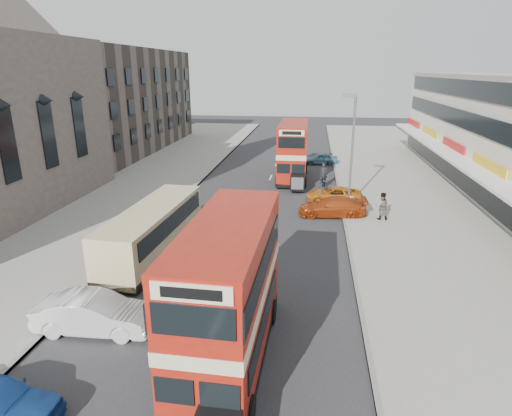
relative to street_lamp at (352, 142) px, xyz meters
The scene contains 17 objects.
ground 19.73m from the street_lamp, 109.92° to the right, with size 160.00×160.00×0.00m, color #28282B.
road_surface 8.33m from the street_lamp, 162.95° to the left, with size 12.00×90.00×0.01m, color #28282B.
pavement_right 7.50m from the street_lamp, 20.06° to the left, with size 12.00×90.00×0.15m, color gray.
pavement_left 19.22m from the street_lamp, behind, with size 12.00×90.00×0.15m, color gray.
kerb_left 13.62m from the street_lamp, behind, with size 0.20×90.00×0.16m, color gray.
kerb_right 5.13m from the street_lamp, 101.90° to the left, with size 0.20×90.00×0.16m, color gray.
brick_terrace 34.86m from the street_lamp, 144.96° to the left, with size 14.00×28.00×12.00m, color #66594C.
street_lamp is the anchor object (origin of this frame).
bus_main 19.14m from the street_lamp, 106.11° to the right, with size 2.66×8.98×4.92m.
bus_second 9.15m from the street_lamp, 120.17° to the left, with size 2.56×9.06×4.98m.
coach 15.33m from the street_lamp, 137.94° to the right, with size 2.89×9.51×2.49m.
car_left_front 20.78m from the street_lamp, 121.92° to the right, with size 1.59×4.56×1.50m, color silver.
car_right_a 4.89m from the street_lamp, 117.12° to the right, with size 1.88×4.63×1.34m, color #9D360F.
car_right_b 4.43m from the street_lamp, 133.85° to the left, with size 1.93×4.19×1.17m, color orange.
car_right_c 15.22m from the street_lamp, 97.21° to the left, with size 1.44×3.59×1.22m, color #5490A8.
pedestrian_near 5.14m from the street_lamp, 56.18° to the right, with size 0.69×0.47×1.88m, color gray.
cyclist 6.62m from the street_lamp, 109.10° to the left, with size 0.80×1.98×2.16m.
Camera 1 is at (3.82, -12.60, 9.73)m, focal length 29.76 mm.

